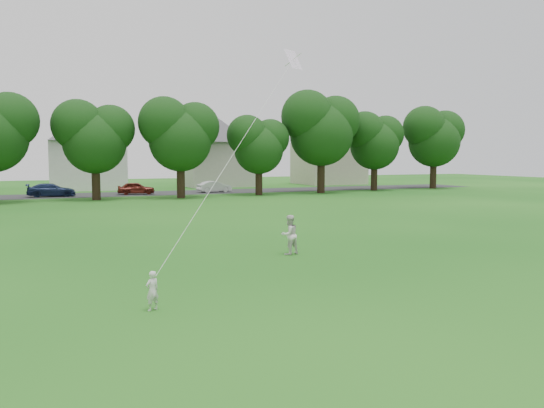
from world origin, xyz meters
name	(u,v)px	position (x,y,z in m)	size (l,w,h in m)	color
ground	(228,298)	(0.00, 0.00, 0.00)	(160.00, 160.00, 0.00)	#124F12
street	(95,195)	(0.00, 42.00, 0.01)	(90.00, 7.00, 0.01)	#2D2D30
toddler	(152,291)	(-2.07, -0.33, 0.50)	(0.36, 0.24, 0.99)	silver
older_boy	(289,235)	(4.20, 5.16, 0.77)	(0.75, 0.58, 1.54)	silver
kite	(237,148)	(1.11, 2.35, 4.06)	(3.65, 3.06, 10.68)	white
tree_row	(142,129)	(3.81, 36.28, 6.34)	(81.04, 8.60, 10.89)	black
house_row	(78,144)	(-0.95, 52.00, 5.21)	(76.39, 13.32, 10.49)	silver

